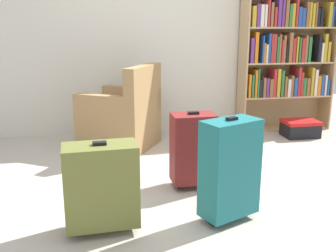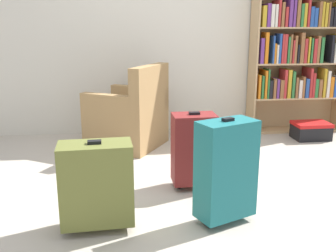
{
  "view_description": "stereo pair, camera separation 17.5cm",
  "coord_description": "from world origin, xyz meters",
  "views": [
    {
      "loc": [
        -0.72,
        -2.76,
        1.32
      ],
      "look_at": [
        -0.2,
        0.13,
        0.55
      ],
      "focal_mm": 41.99,
      "sensor_mm": 36.0,
      "label": 1
    },
    {
      "loc": [
        -0.55,
        -2.79,
        1.32
      ],
      "look_at": [
        -0.2,
        0.13,
        0.55
      ],
      "focal_mm": 41.99,
      "sensor_mm": 36.0,
      "label": 2
    }
  ],
  "objects": [
    {
      "name": "suitcase_olive",
      "position": [
        -0.73,
        -0.4,
        0.32
      ],
      "size": [
        0.48,
        0.26,
        0.61
      ],
      "color": "brown",
      "rests_on": "ground"
    },
    {
      "name": "armchair",
      "position": [
        -0.47,
        1.41,
        0.32
      ],
      "size": [
        0.96,
        0.96,
        0.9
      ],
      "color": "#9E7A4C",
      "rests_on": "ground"
    },
    {
      "name": "bookshelf",
      "position": [
        1.59,
        1.82,
        0.93
      ],
      "size": [
        1.17,
        0.31,
        1.68
      ],
      "color": "tan",
      "rests_on": "ground"
    },
    {
      "name": "mug",
      "position": [
        0.15,
        1.26,
        0.05
      ],
      "size": [
        0.12,
        0.08,
        0.1
      ],
      "color": "red",
      "rests_on": "ground"
    },
    {
      "name": "suitcase_teal",
      "position": [
        0.12,
        -0.41,
        0.38
      ],
      "size": [
        0.44,
        0.34,
        0.73
      ],
      "color": "#19666B",
      "rests_on": "ground"
    },
    {
      "name": "back_wall",
      "position": [
        0.0,
        2.04,
        1.3
      ],
      "size": [
        4.62,
        0.1,
        2.6
      ],
      "primitive_type": "cube",
      "color": "beige",
      "rests_on": "ground"
    },
    {
      "name": "suitcase_dark_red",
      "position": [
        0.02,
        0.2,
        0.33
      ],
      "size": [
        0.35,
        0.24,
        0.64
      ],
      "color": "maroon",
      "rests_on": "ground"
    },
    {
      "name": "storage_box",
      "position": [
        1.65,
        1.43,
        0.11
      ],
      "size": [
        0.41,
        0.3,
        0.2
      ],
      "color": "black",
      "rests_on": "ground"
    },
    {
      "name": "ground_plane",
      "position": [
        0.0,
        0.0,
        0.0
      ],
      "size": [
        8.08,
        8.08,
        0.0
      ],
      "primitive_type": "plane",
      "color": "#B2A899"
    }
  ]
}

